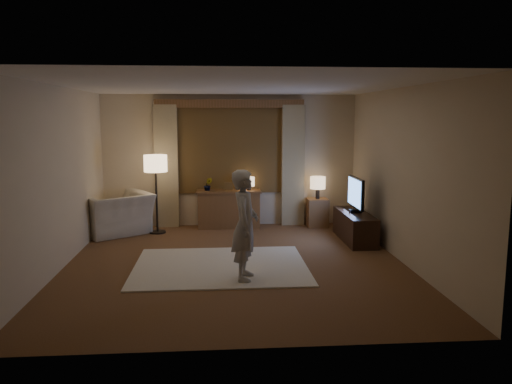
{
  "coord_description": "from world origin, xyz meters",
  "views": [
    {
      "loc": [
        -0.26,
        -7.17,
        2.17
      ],
      "look_at": [
        0.35,
        0.6,
        0.99
      ],
      "focal_mm": 35.0,
      "sensor_mm": 36.0,
      "label": 1
    }
  ],
  "objects": [
    {
      "name": "person",
      "position": [
        0.1,
        -0.74,
        0.75
      ],
      "size": [
        0.43,
        0.59,
        1.47
      ],
      "primitive_type": "imported",
      "rotation": [
        0.0,
        0.0,
        1.41
      ],
      "color": "#A7A29A",
      "rests_on": "rug"
    },
    {
      "name": "rug",
      "position": [
        -0.22,
        -0.12,
        0.01
      ],
      "size": [
        2.5,
        2.0,
        0.02
      ],
      "primitive_type": "cube",
      "color": "beige",
      "rests_on": "floor"
    },
    {
      "name": "floor_lamp",
      "position": [
        -1.4,
        2.13,
        1.23
      ],
      "size": [
        0.43,
        0.43,
        1.47
      ],
      "color": "black",
      "rests_on": "floor"
    },
    {
      "name": "room",
      "position": [
        0.0,
        0.5,
        1.33
      ],
      "size": [
        5.04,
        5.54,
        2.64
      ],
      "color": "brown",
      "rests_on": "ground"
    },
    {
      "name": "sideboard",
      "position": [
        -0.04,
        2.5,
        0.35
      ],
      "size": [
        1.2,
        0.4,
        0.7
      ],
      "primitive_type": "cube",
      "color": "brown",
      "rests_on": "floor"
    },
    {
      "name": "table_lamp_sideboard",
      "position": [
        0.36,
        2.5,
        0.9
      ],
      "size": [
        0.22,
        0.22,
        0.3
      ],
      "color": "black",
      "rests_on": "sideboard"
    },
    {
      "name": "armchair",
      "position": [
        -2.15,
        2.09,
        0.38
      ],
      "size": [
        1.56,
        1.52,
        0.77
      ],
      "primitive_type": "imported",
      "rotation": [
        0.0,
        0.0,
        -2.53
      ],
      "color": "beige",
      "rests_on": "floor"
    },
    {
      "name": "side_table",
      "position": [
        1.72,
        2.45,
        0.28
      ],
      "size": [
        0.4,
        0.4,
        0.56
      ],
      "primitive_type": "cube",
      "color": "brown",
      "rests_on": "floor"
    },
    {
      "name": "tv",
      "position": [
        2.15,
        1.26,
        0.84
      ],
      "size": [
        0.21,
        0.86,
        0.62
      ],
      "color": "black",
      "rests_on": "tv_stand"
    },
    {
      "name": "table_lamp_side",
      "position": [
        1.72,
        2.45,
        0.87
      ],
      "size": [
        0.3,
        0.3,
        0.44
      ],
      "color": "black",
      "rests_on": "side_table"
    },
    {
      "name": "plant",
      "position": [
        -0.44,
        2.5,
        0.85
      ],
      "size": [
        0.16,
        0.13,
        0.3
      ],
      "primitive_type": "imported",
      "color": "#999999",
      "rests_on": "sideboard"
    },
    {
      "name": "tv_stand",
      "position": [
        2.15,
        1.26,
        0.25
      ],
      "size": [
        0.45,
        1.4,
        0.5
      ],
      "primitive_type": "cube",
      "color": "black",
      "rests_on": "floor"
    },
    {
      "name": "picture_frame",
      "position": [
        -0.04,
        2.5,
        0.8
      ],
      "size": [
        0.16,
        0.02,
        0.2
      ],
      "primitive_type": "cube",
      "color": "brown",
      "rests_on": "sideboard"
    }
  ]
}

